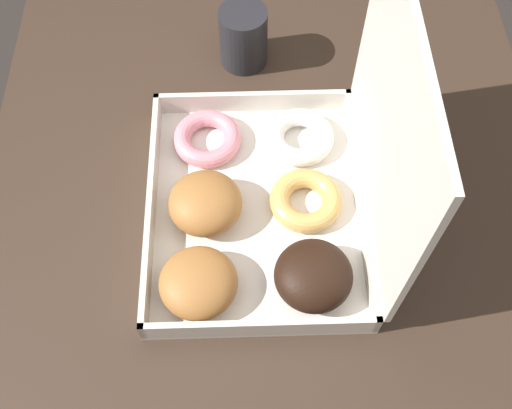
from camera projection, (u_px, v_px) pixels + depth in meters
name	position (u px, v px, depth m)	size (l,w,h in m)	color
ground_plane	(264.00, 328.00, 1.51)	(8.00, 8.00, 0.00)	#2D2826
dining_table	(268.00, 208.00, 0.98)	(1.06, 0.84, 0.72)	#38281E
donut_box	(276.00, 200.00, 0.80)	(0.37, 0.31, 0.35)	silver
coffee_mug	(243.00, 36.00, 0.96)	(0.08, 0.08, 0.10)	#232328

